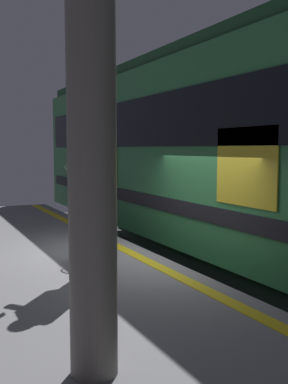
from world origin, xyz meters
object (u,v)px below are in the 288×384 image
Objects in this scene: train_carriage at (224,147)px; handbag at (86,250)px; passenger at (95,190)px; station_column at (91,116)px.

train_carriage is 38.28× the size of handbag.
train_carriage is at bearing -59.12° from passenger.
train_carriage is 5.97m from station_column.
train_carriage is 3.84m from handbag.
train_carriage is 3.88m from passenger.
train_carriage is at bearing -65.05° from handbag.
passenger is at bearing -20.57° from station_column.
passenger is at bearing 120.88° from train_carriage.
station_column reaches higher than passenger.
station_column is (-2.76, 0.89, 1.50)m from handbag.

